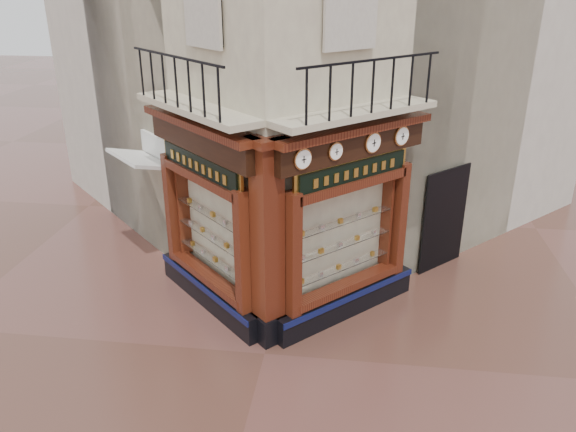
% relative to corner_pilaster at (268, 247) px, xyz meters
% --- Properties ---
extents(ground, '(80.00, 80.00, 0.00)m').
position_rel_corner_pilaster_xyz_m(ground, '(0.00, -0.50, -1.95)').
color(ground, '#543127').
rests_on(ground, ground).
extents(neighbour_left, '(11.31, 11.31, 11.00)m').
position_rel_corner_pilaster_xyz_m(neighbour_left, '(-2.47, 8.13, 3.55)').
color(neighbour_left, beige).
rests_on(neighbour_left, ground).
extents(neighbour_right, '(11.31, 11.31, 11.00)m').
position_rel_corner_pilaster_xyz_m(neighbour_right, '(2.47, 8.13, 3.55)').
color(neighbour_right, beige).
rests_on(neighbour_right, ground).
extents(shopfront_left, '(2.86, 2.86, 3.98)m').
position_rel_corner_pilaster_xyz_m(shopfront_left, '(-1.41, 1.07, 0.03)').
color(shopfront_left, black).
rests_on(shopfront_left, ground).
extents(shopfront_right, '(2.86, 2.86, 3.98)m').
position_rel_corner_pilaster_xyz_m(shopfront_right, '(1.41, 1.07, 0.03)').
color(shopfront_right, black).
rests_on(shopfront_right, ground).
extents(corner_pilaster, '(0.85, 0.85, 3.98)m').
position_rel_corner_pilaster_xyz_m(corner_pilaster, '(0.00, 0.00, 0.00)').
color(corner_pilaster, black).
rests_on(corner_pilaster, ground).
extents(balcony, '(5.94, 2.97, 1.03)m').
position_rel_corner_pilaster_xyz_m(balcony, '(0.00, 0.99, 2.27)').
color(balcony, beige).
rests_on(balcony, ground).
extents(clock_a, '(0.30, 0.30, 0.37)m').
position_rel_corner_pilaster_xyz_m(clock_a, '(0.61, 0.01, 1.67)').
color(clock_a, '#B3743B').
rests_on(clock_a, ground).
extents(clock_b, '(0.27, 0.27, 0.33)m').
position_rel_corner_pilaster_xyz_m(clock_b, '(1.14, 0.53, 1.67)').
color(clock_b, '#B3743B').
rests_on(clock_b, ground).
extents(clock_c, '(0.32, 0.32, 0.40)m').
position_rel_corner_pilaster_xyz_m(clock_c, '(1.79, 1.18, 1.67)').
color(clock_c, '#B3743B').
rests_on(clock_c, ground).
extents(clock_d, '(0.31, 0.31, 0.39)m').
position_rel_corner_pilaster_xyz_m(clock_d, '(2.34, 1.73, 1.67)').
color(clock_d, '#B3743B').
rests_on(clock_d, ground).
extents(awning, '(1.83, 1.83, 0.32)m').
position_rel_corner_pilaster_xyz_m(awning, '(-3.29, 2.58, -1.95)').
color(awning, silver).
rests_on(awning, ground).
extents(signboard_left, '(2.10, 2.10, 0.56)m').
position_rel_corner_pilaster_xyz_m(signboard_left, '(-1.46, 1.01, 1.15)').
color(signboard_left, gold).
rests_on(signboard_left, ground).
extents(signboard_right, '(2.03, 2.03, 0.54)m').
position_rel_corner_pilaster_xyz_m(signboard_right, '(1.46, 1.01, 1.15)').
color(signboard_right, gold).
rests_on(signboard_right, ground).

